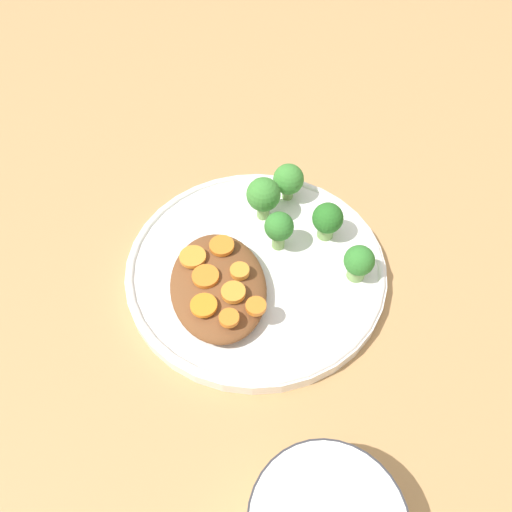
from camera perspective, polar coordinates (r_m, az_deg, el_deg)
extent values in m
plane|color=tan|center=(0.56, 0.00, -1.90)|extent=(4.00, 4.00, 0.00)
cylinder|color=white|center=(0.55, 0.00, -1.43)|extent=(0.29, 0.29, 0.02)
torus|color=white|center=(0.55, 0.00, -0.95)|extent=(0.28, 0.28, 0.01)
ellipsoid|color=brown|center=(0.52, -4.34, -3.38)|extent=(0.14, 0.10, 0.03)
cylinder|color=#7FA85B|center=(0.57, 7.98, 3.01)|extent=(0.02, 0.02, 0.02)
sphere|color=#286B23|center=(0.56, 8.20, 4.31)|extent=(0.03, 0.03, 0.03)
cylinder|color=#7FA85B|center=(0.58, 0.83, 5.44)|extent=(0.01, 0.01, 0.03)
sphere|color=#3D8433|center=(0.57, 0.86, 7.05)|extent=(0.04, 0.04, 0.04)
cylinder|color=#7FA85B|center=(0.61, 3.64, 7.41)|extent=(0.01, 0.01, 0.02)
sphere|color=#3D8433|center=(0.60, 3.73, 8.75)|extent=(0.04, 0.04, 0.04)
cylinder|color=#7FA85B|center=(0.56, 2.58, 1.97)|extent=(0.01, 0.01, 0.02)
sphere|color=#337A2D|center=(0.54, 2.66, 3.40)|extent=(0.03, 0.03, 0.03)
cylinder|color=#7FA85B|center=(0.54, 11.41, -1.65)|extent=(0.02, 0.02, 0.02)
sphere|color=#337A2D|center=(0.53, 11.72, -0.50)|extent=(0.03, 0.03, 0.03)
cylinder|color=orange|center=(0.52, -7.27, 0.14)|extent=(0.03, 0.03, 0.00)
cylinder|color=orange|center=(0.51, -5.79, -2.32)|extent=(0.03, 0.03, 0.00)
cylinder|color=orange|center=(0.51, -1.88, -1.73)|extent=(0.02, 0.02, 0.01)
cylinder|color=orange|center=(0.49, -5.99, -5.63)|extent=(0.03, 0.03, 0.00)
cylinder|color=orange|center=(0.48, -0.01, -5.76)|extent=(0.02, 0.02, 0.01)
cylinder|color=orange|center=(0.53, -3.94, 1.18)|extent=(0.03, 0.03, 0.00)
cylinder|color=orange|center=(0.48, -3.10, -7.08)|extent=(0.02, 0.02, 0.01)
cylinder|color=orange|center=(0.49, -2.61, -4.16)|extent=(0.02, 0.02, 0.01)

